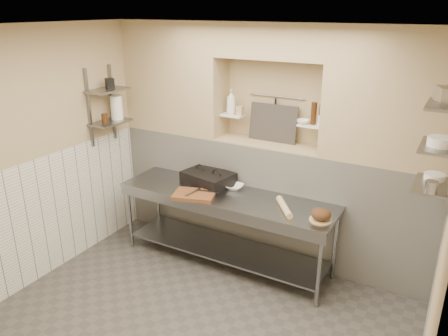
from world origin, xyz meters
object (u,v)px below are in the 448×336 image
Objects in this scene: cutting_board at (194,195)px; rolling_pin at (284,207)px; bowl_alcove at (303,122)px; jug_left at (117,108)px; mixing_bowl at (234,187)px; prep_table at (225,215)px; bottle_soap at (231,102)px; bread_loaf at (321,214)px; panini_press at (208,178)px.

cutting_board is 1.05m from rolling_pin.
cutting_board is 1.01× the size of rolling_pin.
jug_left is at bearing -166.08° from bowl_alcove.
mixing_bowl is 0.47× the size of rolling_pin.
rolling_pin reaches higher than prep_table.
bottle_soap is 1.45m from jug_left.
jug_left is at bearing 178.25° from bread_loaf.
bowl_alcove reaches higher than rolling_pin.
bread_loaf is 2.83m from jug_left.
bowl_alcove is at bearing -0.86° from bottle_soap.
jug_left is (-2.72, 0.08, 0.79)m from bread_loaf.
mixing_bowl reaches higher than prep_table.
cutting_board is at bearing -124.46° from mixing_bowl.
panini_press is at bearing -160.12° from bowl_alcove.
panini_press reaches higher than cutting_board.
prep_table is 1.21m from bread_loaf.
bottle_soap reaches higher than cutting_board.
panini_press reaches higher than bread_loaf.
prep_table is 1.92m from jug_left.
rolling_pin is (0.74, -0.04, 0.29)m from prep_table.
rolling_pin is at bearing 9.52° from cutting_board.
prep_table is at bearing -90.48° from mixing_bowl.
panini_press reaches higher than prep_table.
rolling_pin is at bearing -0.31° from panini_press.
mixing_bowl is at bearing 55.54° from cutting_board.
mixing_bowl is (0.34, 0.03, -0.05)m from panini_press.
jug_left is (-2.25, -0.56, 0.03)m from bowl_alcove.
panini_press is at bearing -174.61° from mixing_bowl.
bread_loaf is 1.42× the size of bowl_alcove.
bread_loaf is (0.42, -0.05, 0.04)m from rolling_pin.
panini_press is 2.19× the size of jug_left.
rolling_pin is 1.54× the size of jug_left.
panini_press is 0.40m from cutting_board.
cutting_board is at bearing -9.26° from jug_left.
jug_left is (-2.30, 0.03, 0.83)m from rolling_pin.
bowl_alcove is (-0.47, 0.64, 0.76)m from bread_loaf.
prep_table is 12.08× the size of mixing_bowl.
jug_left is at bearing 170.74° from cutting_board.
bottle_soap is at bearing 112.53° from prep_table.
mixing_bowl is 0.78m from rolling_pin.
bowl_alcove reaches higher than panini_press.
jug_left reaches higher than prep_table.
jug_left is at bearing -172.07° from mixing_bowl.
jug_left is (-1.22, -0.19, 0.78)m from panini_press.
panini_press is 1.52m from bread_loaf.
rolling_pin is 3.20× the size of bowl_alcove.
cutting_board is 1.57× the size of jug_left.
bread_loaf reaches higher than prep_table.
bowl_alcove is (0.69, 0.34, 0.81)m from mixing_bowl.
cutting_board is at bearing -94.03° from bottle_soap.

